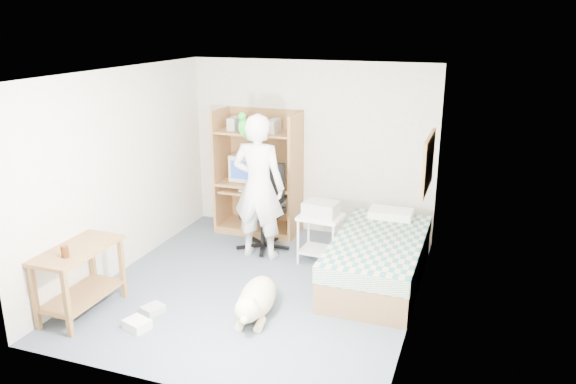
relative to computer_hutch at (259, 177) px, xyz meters
The scene contains 21 objects.
floor 2.05m from the computer_hutch, 68.06° to the right, with size 4.00×4.00×0.00m, color #495563.
wall_back 0.86m from the computer_hutch, 20.54° to the left, with size 3.60×0.02×2.50m, color beige.
wall_right 3.07m from the computer_hutch, 34.80° to the right, with size 0.02×4.00×2.50m, color beige.
wall_left 2.10m from the computer_hutch, 122.33° to the right, with size 0.02×4.00×2.50m, color beige.
ceiling 2.52m from the computer_hutch, 68.06° to the right, with size 3.60×4.00×0.02m, color white.
computer_hutch is the anchor object (origin of this frame).
bed 2.35m from the computer_hutch, 29.29° to the right, with size 1.02×2.02×0.66m.
side_desk 3.08m from the computer_hutch, 106.14° to the right, with size 0.50×1.00×0.75m.
corkboard 2.69m from the computer_hutch, 18.72° to the right, with size 0.04×0.94×0.66m.
office_chair 0.76m from the computer_hutch, 61.51° to the right, with size 0.65×0.65×1.15m.
person 0.96m from the computer_hutch, 67.88° to the right, with size 0.70×0.46×1.92m, color white.
parrot 1.28m from the computer_hutch, 79.74° to the right, with size 0.14×0.24×0.39m.
dog 2.62m from the computer_hutch, 68.44° to the right, with size 0.49×1.15×0.43m.
printer_cart 1.49m from the computer_hutch, 34.43° to the right, with size 0.57×0.47×0.64m.
printer 1.44m from the computer_hutch, 34.43° to the right, with size 0.42×0.32×0.18m, color #AEAEA9.
crt_monitor 0.24m from the computer_hutch, behind, with size 0.41×0.44×0.39m.
keyboard 0.22m from the computer_hutch, 90.45° to the right, with size 0.45×0.16×0.03m, color beige.
pencil_cup 0.34m from the computer_hutch, 14.75° to the right, with size 0.08×0.08×0.12m, color gold.
drink_glass 3.26m from the computer_hutch, 104.18° to the right, with size 0.08×0.08×0.12m, color #411F0A.
floor_box_a 3.14m from the computer_hutch, 92.05° to the right, with size 0.25×0.20×0.10m, color white.
floor_box_b 2.81m from the computer_hutch, 92.96° to the right, with size 0.18×0.22×0.08m, color #ADADA8.
Camera 1 is at (2.36, -5.57, 3.05)m, focal length 35.00 mm.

